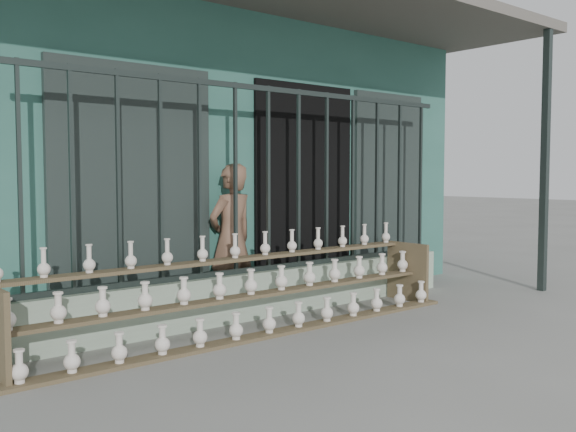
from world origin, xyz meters
TOP-DOWN VIEW (x-y plane):
  - ground at (0.00, 0.00)m, footprint 60.00×60.00m
  - workshop_building at (0.00, 4.23)m, footprint 7.40×6.60m
  - parapet_wall at (0.00, 1.30)m, footprint 5.00×0.20m
  - security_fence at (-0.00, 1.30)m, footprint 5.00×0.04m
  - shelf_rack at (-0.51, 0.88)m, footprint 4.50×0.68m
  - elderly_woman at (-0.23, 1.60)m, footprint 0.60×0.44m

SIDE VIEW (x-z plane):
  - ground at x=0.00m, z-range 0.00..0.00m
  - parapet_wall at x=0.00m, z-range 0.00..0.45m
  - shelf_rack at x=-0.51m, z-range -0.06..0.79m
  - elderly_woman at x=-0.23m, z-range 0.00..1.50m
  - security_fence at x=0.00m, z-range 0.45..2.25m
  - workshop_building at x=0.00m, z-range 0.02..3.23m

